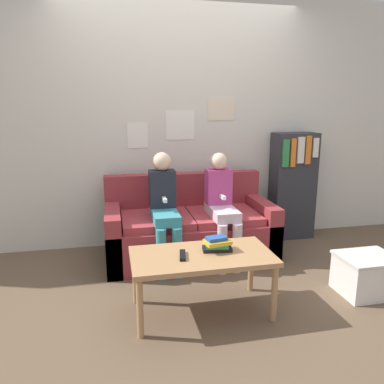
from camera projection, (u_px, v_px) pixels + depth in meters
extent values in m
plane|color=brown|center=(201.00, 277.00, 3.31)|extent=(10.00, 10.00, 0.00)
cube|color=beige|center=(180.00, 123.00, 3.97)|extent=(8.00, 0.06, 2.60)
cube|color=white|center=(138.00, 135.00, 3.87)|extent=(0.21, 0.00, 0.26)
cube|color=white|center=(180.00, 125.00, 3.94)|extent=(0.30, 0.00, 0.30)
cube|color=beige|center=(221.00, 109.00, 3.99)|extent=(0.29, 0.00, 0.24)
cube|color=maroon|center=(190.00, 238.00, 3.72)|extent=(1.63, 0.79, 0.39)
cube|color=maroon|center=(183.00, 192.00, 3.94)|extent=(1.63, 0.14, 0.41)
cube|color=maroon|center=(113.00, 236.00, 3.55)|extent=(0.14, 0.79, 0.55)
cube|color=maroon|center=(260.00, 226.00, 3.86)|extent=(0.14, 0.79, 0.55)
cube|color=#A1343A|center=(157.00, 220.00, 3.57)|extent=(0.65, 0.63, 0.07)
cube|color=#A1343A|center=(223.00, 215.00, 3.70)|extent=(0.65, 0.63, 0.07)
cube|color=#AD7F51|center=(202.00, 256.00, 2.68)|extent=(1.01, 0.53, 0.04)
cylinder|color=#AD7F51|center=(140.00, 309.00, 2.42)|extent=(0.04, 0.04, 0.42)
cylinder|color=#AD7F51|center=(274.00, 294.00, 2.61)|extent=(0.04, 0.04, 0.42)
cylinder|color=#AD7F51|center=(135.00, 278.00, 2.85)|extent=(0.04, 0.04, 0.42)
cylinder|color=#AD7F51|center=(251.00, 267.00, 3.04)|extent=(0.04, 0.04, 0.42)
cylinder|color=teal|center=(161.00, 254.00, 3.24)|extent=(0.09, 0.09, 0.46)
cylinder|color=teal|center=(177.00, 253.00, 3.27)|extent=(0.09, 0.09, 0.46)
cube|color=teal|center=(165.00, 215.00, 3.44)|extent=(0.23, 0.49, 0.09)
cube|color=#1E232D|center=(162.00, 189.00, 3.52)|extent=(0.24, 0.16, 0.35)
sphere|color=beige|center=(162.00, 161.00, 3.46)|extent=(0.17, 0.17, 0.17)
cube|color=white|center=(165.00, 200.00, 3.39)|extent=(0.03, 0.12, 0.03)
cylinder|color=silver|center=(222.00, 249.00, 3.36)|extent=(0.09, 0.09, 0.46)
cylinder|color=silver|center=(237.00, 248.00, 3.38)|extent=(0.09, 0.09, 0.46)
cube|color=silver|center=(222.00, 212.00, 3.55)|extent=(0.23, 0.49, 0.09)
cube|color=#B73D7F|center=(218.00, 187.00, 3.63)|extent=(0.24, 0.16, 0.34)
sphere|color=beige|center=(219.00, 161.00, 3.57)|extent=(0.17, 0.17, 0.17)
cube|color=white|center=(223.00, 197.00, 3.50)|extent=(0.03, 0.12, 0.03)
cube|color=black|center=(183.00, 255.00, 2.63)|extent=(0.07, 0.17, 0.02)
cube|color=black|center=(217.00, 249.00, 2.74)|extent=(0.22, 0.13, 0.03)
cube|color=#2D8442|center=(217.00, 245.00, 2.74)|extent=(0.18, 0.14, 0.03)
cube|color=gold|center=(217.00, 242.00, 2.72)|extent=(0.20, 0.15, 0.03)
cube|color=#23519E|center=(216.00, 238.00, 2.72)|extent=(0.15, 0.11, 0.03)
cube|color=#2D2D33|center=(292.00, 186.00, 4.22)|extent=(0.47, 0.26, 1.19)
cube|color=#2D8442|center=(286.00, 153.00, 3.96)|extent=(0.07, 0.02, 0.29)
cube|color=orange|center=(293.00, 153.00, 3.98)|extent=(0.06, 0.02, 0.30)
cube|color=silver|center=(301.00, 150.00, 3.99)|extent=(0.08, 0.02, 0.28)
cube|color=orange|center=(308.00, 150.00, 4.01)|extent=(0.06, 0.02, 0.31)
cube|color=silver|center=(316.00, 148.00, 4.02)|extent=(0.06, 0.02, 0.21)
cube|color=silver|center=(366.00, 276.00, 3.01)|extent=(0.43, 0.35, 0.30)
cube|color=beige|center=(368.00, 258.00, 2.98)|extent=(0.45, 0.37, 0.02)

